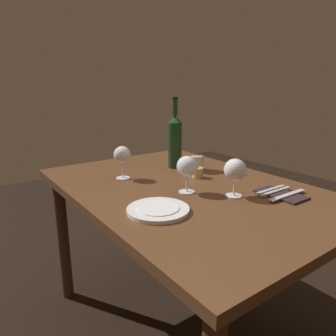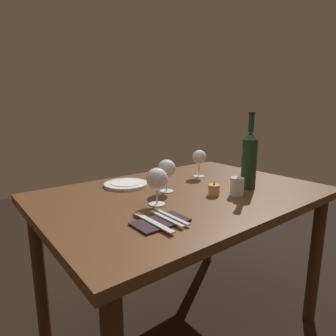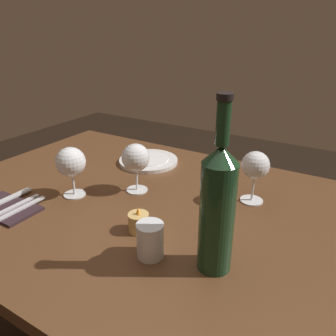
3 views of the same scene
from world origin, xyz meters
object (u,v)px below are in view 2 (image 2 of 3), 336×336
wine_glass_right (157,179)px  fork_outer (172,217)px  wine_glass_left (167,169)px  water_tumbler (237,187)px  dinner_plate (126,184)px  folded_napkin (160,222)px  votive_candle (214,190)px  wine_bottle (249,159)px  wine_glass_centre (199,158)px  fork_inner (166,218)px  table_knife (153,222)px

wine_glass_right → fork_outer: bearing=71.6°
wine_glass_left → water_tumbler: wine_glass_left is taller
dinner_plate → folded_napkin: (0.15, 0.49, -0.00)m
wine_glass_left → votive_candle: wine_glass_left is taller
wine_glass_left → wine_bottle: bearing=150.0°
wine_glass_centre → dinner_plate: size_ratio=0.70×
wine_glass_left → wine_glass_centre: same height
wine_glass_left → wine_bottle: size_ratio=0.42×
votive_candle → folded_napkin: votive_candle is taller
fork_inner → votive_candle: bearing=-163.3°
table_knife → fork_inner: bearing=180.0°
water_tumbler → folded_napkin: size_ratio=0.43×
folded_napkin → fork_outer: (-0.05, 0.00, 0.01)m
votive_candle → dinner_plate: 0.45m
wine_glass_left → votive_candle: size_ratio=2.28×
wine_glass_centre → water_tumbler: size_ratio=1.88×
wine_glass_left → wine_bottle: (-0.35, 0.20, 0.04)m
wine_glass_centre → wine_glass_right: bearing=27.0°
wine_bottle → table_knife: bearing=7.5°
dinner_plate → table_knife: (0.18, 0.49, 0.00)m
wine_glass_left → table_knife: size_ratio=0.73×
wine_bottle → water_tumbler: 0.18m
wine_glass_left → water_tumbler: 0.33m
fork_outer → wine_glass_left: bearing=-125.0°
folded_napkin → fork_outer: 0.05m
wine_glass_right → wine_bottle: bearing=170.9°
wine_bottle → wine_glass_right: bearing=-9.1°
dinner_plate → fork_inner: 0.51m
wine_glass_left → table_knife: wine_glass_left is taller
water_tumbler → folded_napkin: 0.46m
wine_glass_left → fork_outer: size_ratio=0.85×
wine_bottle → water_tumbler: wine_bottle is taller
dinner_plate → folded_napkin: 0.51m
wine_glass_centre → table_knife: wine_glass_centre is taller
wine_bottle → fork_outer: wine_bottle is taller
wine_glass_right → votive_candle: 0.29m
wine_glass_centre → fork_outer: (0.52, 0.40, -0.10)m
folded_napkin → fork_inner: fork_inner is taller
fork_inner → water_tumbler: bearing=-174.5°
fork_inner → folded_napkin: bearing=-0.0°
wine_bottle → dinner_plate: 0.62m
fork_inner → wine_glass_centre: bearing=-143.9°
wine_bottle → dinner_plate: (0.44, -0.41, -0.14)m
wine_bottle → votive_candle: bearing=-6.7°
votive_candle → wine_bottle: bearing=173.3°
folded_napkin → wine_glass_centre: bearing=-145.1°
wine_glass_centre → fork_outer: size_ratio=0.85×
water_tumbler → fork_outer: (0.41, 0.04, -0.03)m
wine_glass_right → fork_outer: wine_glass_right is taller
wine_glass_centre → fork_inner: (0.55, 0.40, -0.10)m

